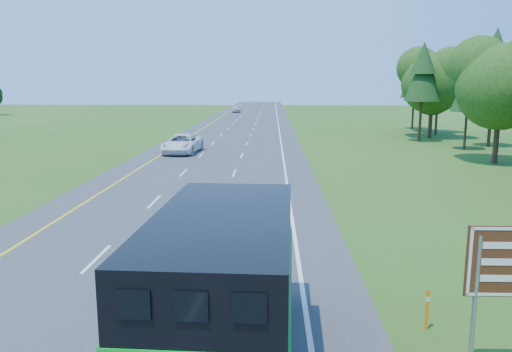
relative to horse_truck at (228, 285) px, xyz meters
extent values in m
cube|color=#38383A|center=(-3.60, 46.06, -2.03)|extent=(15.00, 260.00, 0.04)
cube|color=yellow|center=(-9.10, 46.06, -2.01)|extent=(0.15, 260.00, 0.01)
cube|color=white|center=(1.90, 46.06, -2.01)|extent=(0.15, 260.00, 0.01)
cylinder|color=black|center=(-0.97, 3.48, -1.43)|extent=(0.42, 1.18, 1.16)
cylinder|color=black|center=(1.25, 3.39, -1.43)|extent=(0.42, 1.18, 1.16)
cube|color=black|center=(0.00, 0.06, -1.30)|extent=(2.87, 8.54, 0.30)
cube|color=black|center=(0.13, 3.33, -0.15)|extent=(2.66, 2.00, 2.01)
cube|color=black|center=(0.17, 4.30, 0.38)|extent=(2.32, 0.16, 0.63)
cube|color=black|center=(-0.03, -0.68, 0.30)|extent=(2.88, 6.23, 2.90)
cube|color=#089720|center=(-1.37, -0.63, 0.44)|extent=(0.29, 6.12, 0.32)
cube|color=#089720|center=(1.31, -0.74, 0.44)|extent=(0.29, 6.12, 0.32)
cube|color=black|center=(-0.94, -3.73, 1.27)|extent=(0.48, 0.06, 0.42)
cube|color=black|center=(-0.15, -3.76, 1.27)|extent=(0.48, 0.06, 0.42)
cube|color=black|center=(0.64, -3.80, 1.27)|extent=(0.48, 0.06, 0.42)
imported|color=white|center=(-7.36, 35.49, -1.15)|extent=(3.31, 6.39, 1.72)
imported|color=#B8B7BF|center=(-7.21, 103.42, -1.24)|extent=(2.02, 4.60, 1.54)
cylinder|color=gray|center=(5.35, 0.23, -0.48)|extent=(0.10, 0.10, 3.15)
cube|color=orange|center=(4.97, 2.12, -1.50)|extent=(0.08, 0.04, 1.10)
cube|color=white|center=(4.97, 2.12, -1.20)|extent=(0.09, 0.05, 0.12)
camera|label=1|loc=(0.94, -10.04, 4.23)|focal=35.00mm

